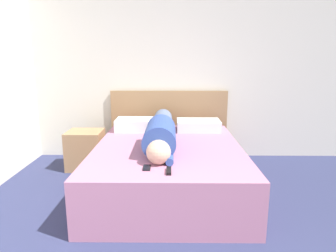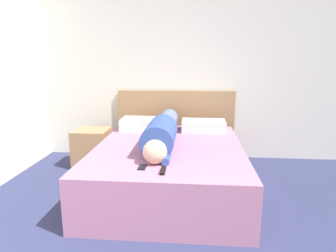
% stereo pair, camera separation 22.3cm
% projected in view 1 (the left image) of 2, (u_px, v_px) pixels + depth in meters
% --- Properties ---
extents(wall_back, '(5.10, 0.06, 2.60)m').
position_uv_depth(wall_back, '(170.00, 68.00, 4.26)').
color(wall_back, silver).
rests_on(wall_back, ground_plane).
extents(bed, '(1.56, 2.01, 0.51)m').
position_uv_depth(bed, '(168.00, 168.00, 3.29)').
color(bed, '#B2708E').
rests_on(bed, ground_plane).
extents(headboard, '(1.68, 0.04, 0.98)m').
position_uv_depth(headboard, '(169.00, 124.00, 4.37)').
color(headboard, '#A37A51').
rests_on(headboard, ground_plane).
extents(nightstand, '(0.45, 0.41, 0.50)m').
position_uv_depth(nightstand, '(86.00, 150.00, 3.95)').
color(nightstand, '#A37A51').
rests_on(nightstand, ground_plane).
extents(person_lying, '(0.32, 1.65, 0.32)m').
position_uv_depth(person_lying, '(161.00, 132.00, 3.26)').
color(person_lying, '#DBB293').
rests_on(person_lying, bed).
extents(pillow_near_headboard, '(0.59, 0.36, 0.15)m').
position_uv_depth(pillow_near_headboard, '(139.00, 125.00, 3.92)').
color(pillow_near_headboard, white).
rests_on(pillow_near_headboard, bed).
extents(pillow_second, '(0.56, 0.36, 0.14)m').
position_uv_depth(pillow_second, '(198.00, 125.00, 3.91)').
color(pillow_second, white).
rests_on(pillow_second, bed).
extents(tv_remote, '(0.04, 0.15, 0.02)m').
position_uv_depth(tv_remote, '(169.00, 171.00, 2.46)').
color(tv_remote, black).
rests_on(tv_remote, bed).
extents(cell_phone, '(0.06, 0.13, 0.01)m').
position_uv_depth(cell_phone, '(147.00, 168.00, 2.55)').
color(cell_phone, black).
rests_on(cell_phone, bed).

